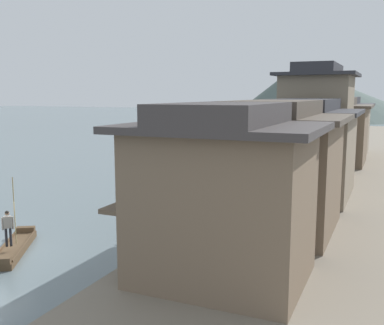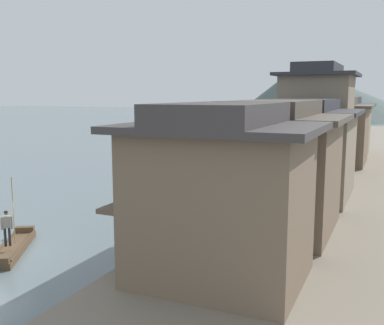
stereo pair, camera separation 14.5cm
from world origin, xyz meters
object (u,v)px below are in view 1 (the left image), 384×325
object	(u,v)px
boat_moored_far	(139,171)
house_waterfront_end	(340,126)
boatman_person	(8,224)
house_waterfront_nearest	(223,194)
house_waterfront_narrow	(316,121)
house_waterfront_tall	(303,149)
boat_moored_nearest	(172,191)
boat_moored_second	(153,227)
boat_foreground_poled	(14,248)
house_waterfront_far	(332,131)
house_waterfront_second	(272,167)
boat_moored_third	(301,141)
boat_midriver_drifting	(280,157)

from	to	relation	value
boat_moored_far	house_waterfront_end	xyz separation A→B (m)	(15.79, 16.22, 3.54)
boatman_person	house_waterfront_nearest	world-z (taller)	house_waterfront_nearest
house_waterfront_nearest	house_waterfront_narrow	size ratio (longest dim) A/B	0.78
boatman_person	house_waterfront_tall	world-z (taller)	house_waterfront_tall
boat_moored_nearest	boat_moored_second	bearing A→B (deg)	-69.82
boat_foreground_poled	house_waterfront_tall	world-z (taller)	house_waterfront_tall
boat_moored_nearest	house_waterfront_nearest	bearing A→B (deg)	-57.55
house_waterfront_far	house_waterfront_second	bearing A→B (deg)	-90.15
boat_foreground_poled	boat_moored_far	bearing A→B (deg)	105.02
boat_moored_nearest	house_waterfront_end	bearing A→B (deg)	67.79
boat_foreground_poled	house_waterfront_far	size ratio (longest dim) A/B	0.59
boat_moored_far	house_waterfront_nearest	world-z (taller)	house_waterfront_nearest
house_waterfront_nearest	boat_moored_third	bearing A→B (deg)	97.43
house_waterfront_narrow	house_waterfront_far	distance (m)	7.64
boat_moored_third	house_waterfront_second	world-z (taller)	house_waterfront_second
boat_moored_second	house_waterfront_nearest	world-z (taller)	house_waterfront_nearest
house_waterfront_nearest	house_waterfront_narrow	xyz separation A→B (m)	(-0.29, 22.23, 1.29)
boat_moored_second	boat_moored_far	size ratio (longest dim) A/B	1.26
house_waterfront_end	house_waterfront_nearest	bearing A→B (deg)	-90.09
boat_moored_third	house_waterfront_tall	size ratio (longest dim) A/B	0.51
boat_moored_nearest	house_waterfront_end	xyz separation A→B (m)	(9.25, 22.66, 3.55)
boat_foreground_poled	boat_moored_far	xyz separation A→B (m)	(-5.49, 20.47, -0.01)
boat_foreground_poled	house_waterfront_narrow	bearing A→B (deg)	65.47
house_waterfront_far	house_waterfront_end	size ratio (longest dim) A/B	1.06
boat_moored_nearest	house_waterfront_second	size ratio (longest dim) A/B	0.56
boat_foreground_poled	boat_midriver_drifting	bearing A→B (deg)	82.68
boat_moored_nearest	boat_moored_third	xyz separation A→B (m)	(2.28, 38.54, 0.16)
boat_moored_third	house_waterfront_end	bearing A→B (deg)	-66.31
house_waterfront_nearest	house_waterfront_second	world-z (taller)	same
boat_foreground_poled	house_waterfront_narrow	size ratio (longest dim) A/B	0.51
house_waterfront_narrow	house_waterfront_far	world-z (taller)	house_waterfront_narrow
boat_midriver_drifting	house_waterfront_nearest	xyz separation A→B (m)	(5.83, -34.72, 3.50)
boat_moored_second	boat_moored_third	size ratio (longest dim) A/B	1.08
boat_midriver_drifting	boat_foreground_poled	bearing A→B (deg)	-97.32
boatman_person	house_waterfront_nearest	xyz separation A→B (m)	(9.85, 0.19, 2.17)
boatman_person	boat_moored_nearest	xyz separation A→B (m)	(0.65, 14.65, -1.39)
boat_midriver_drifting	house_waterfront_second	bearing A→B (deg)	-78.10
boatman_person	boat_moored_far	xyz separation A→B (m)	(-5.88, 21.09, -1.38)
house_waterfront_second	house_waterfront_narrow	bearing A→B (deg)	91.34
boat_moored_far	boat_moored_nearest	bearing A→B (deg)	-44.57
boat_moored_far	boat_midriver_drifting	world-z (taller)	boat_midriver_drifting
house_waterfront_tall	house_waterfront_end	world-z (taller)	same
boat_moored_far	house_waterfront_narrow	distance (m)	16.23
boat_moored_nearest	boat_moored_second	xyz separation A→B (m)	(3.11, -8.46, -0.01)
boat_moored_second	house_waterfront_narrow	bearing A→B (deg)	70.35
boat_moored_far	house_waterfront_second	distance (m)	21.52
boat_moored_second	house_waterfront_nearest	size ratio (longest dim) A/B	0.66
boatman_person	house_waterfront_second	world-z (taller)	house_waterfront_second
house_waterfront_nearest	boatman_person	bearing A→B (deg)	-178.88
boat_moored_second	boat_moored_far	world-z (taller)	boat_moored_far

